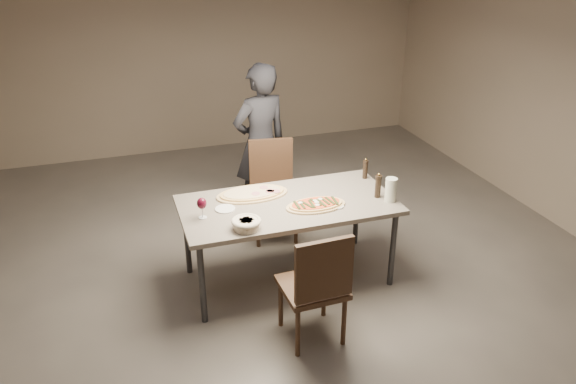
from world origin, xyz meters
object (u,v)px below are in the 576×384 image
object	(u,v)px
dining_table	(288,209)
zucchini_pizza	(316,205)
pepper_mill_left	(365,169)
carafe	(391,190)
chair_far	(273,183)
ham_pizza	(252,193)
chair_near	(317,283)
bread_basket	(246,223)
diner	(261,144)

from	to	relation	value
dining_table	zucchini_pizza	bearing A→B (deg)	-34.84
pepper_mill_left	zucchini_pizza	bearing A→B (deg)	-147.84
carafe	chair_far	world-z (taller)	chair_far
dining_table	chair_far	size ratio (longest dim) A/B	1.87
ham_pizza	zucchini_pizza	bearing A→B (deg)	-47.45
ham_pizza	chair_near	distance (m)	1.15
zucchini_pizza	carafe	bearing A→B (deg)	-20.45
dining_table	ham_pizza	bearing A→B (deg)	135.83
ham_pizza	pepper_mill_left	distance (m)	1.08
zucchini_pizza	bread_basket	bearing A→B (deg)	-175.47
chair_far	pepper_mill_left	bearing A→B (deg)	148.78
bread_basket	chair_near	world-z (taller)	chair_near
ham_pizza	bread_basket	xyz separation A→B (m)	(-0.20, -0.56, 0.03)
chair_near	carafe	bearing A→B (deg)	33.50
chair_far	diner	size ratio (longest dim) A/B	0.58
zucchini_pizza	chair_near	world-z (taller)	chair_near
dining_table	chair_far	distance (m)	0.88
ham_pizza	carafe	size ratio (longest dim) A/B	3.04
ham_pizza	diner	size ratio (longest dim) A/B	0.37
dining_table	ham_pizza	size ratio (longest dim) A/B	2.88
bread_basket	carafe	size ratio (longest dim) A/B	1.12
bread_basket	chair_near	size ratio (longest dim) A/B	0.24
zucchini_pizza	dining_table	bearing A→B (deg)	133.43
carafe	zucchini_pizza	bearing A→B (deg)	171.28
ham_pizza	carafe	world-z (taller)	carafe
ham_pizza	chair_far	bearing A→B (deg)	52.18
chair_near	zucchini_pizza	bearing A→B (deg)	68.25
dining_table	carafe	xyz separation A→B (m)	(0.83, -0.23, 0.16)
ham_pizza	bread_basket	size ratio (longest dim) A/B	2.71
zucchini_pizza	diner	distance (m)	1.35
pepper_mill_left	carafe	distance (m)	0.50
pepper_mill_left	chair_far	bearing A→B (deg)	140.04
chair_near	chair_far	distance (m)	1.74
carafe	diner	bearing A→B (deg)	116.89
ham_pizza	carafe	distance (m)	1.18
dining_table	bread_basket	world-z (taller)	bread_basket
dining_table	diner	distance (m)	1.22
diner	zucchini_pizza	bearing A→B (deg)	79.22
diner	bread_basket	bearing A→B (deg)	55.57
dining_table	diner	size ratio (longest dim) A/B	1.08
bread_basket	pepper_mill_left	xyz separation A→B (m)	(1.27, 0.58, 0.04)
dining_table	chair_far	world-z (taller)	chair_far
dining_table	diner	bearing A→B (deg)	85.21
dining_table	bread_basket	xyz separation A→B (m)	(-0.44, -0.32, 0.11)
zucchini_pizza	carafe	xyz separation A→B (m)	(0.63, -0.10, 0.09)
ham_pizza	diner	xyz separation A→B (m)	(0.35, 0.97, 0.07)
bread_basket	carafe	bearing A→B (deg)	4.00
pepper_mill_left	ham_pizza	bearing A→B (deg)	-178.74
chair_far	diner	bearing A→B (deg)	-77.85
dining_table	pepper_mill_left	world-z (taller)	pepper_mill_left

